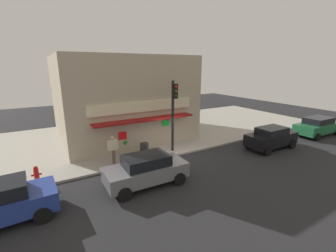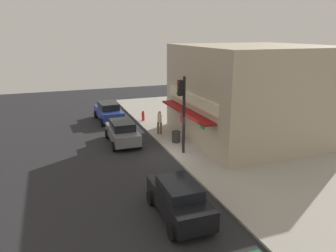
% 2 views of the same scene
% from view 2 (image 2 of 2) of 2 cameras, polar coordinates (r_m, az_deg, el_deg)
% --- Properties ---
extents(ground_plane, '(53.10, 53.10, 0.00)m').
position_cam_2_polar(ground_plane, '(20.43, 0.49, -5.22)').
color(ground_plane, '#232326').
extents(sidewalk, '(35.40, 11.95, 0.12)m').
position_cam_2_polar(sidewalk, '(23.07, 14.54, -3.03)').
color(sidewalk, '#A39E93').
rests_on(sidewalk, ground_plane).
extents(corner_building, '(9.89, 10.38, 6.51)m').
position_cam_2_polar(corner_building, '(23.92, 14.76, 5.87)').
color(corner_building, tan).
rests_on(corner_building, sidewalk).
extents(traffic_light, '(0.32, 0.58, 4.83)m').
position_cam_2_polar(traffic_light, '(19.64, 2.55, 3.75)').
color(traffic_light, black).
rests_on(traffic_light, sidewalk).
extents(fire_hydrant, '(0.48, 0.24, 0.86)m').
position_cam_2_polar(fire_hydrant, '(27.85, -4.43, 1.81)').
color(fire_hydrant, red).
rests_on(fire_hydrant, sidewalk).
extents(trash_can, '(0.58, 0.58, 0.79)m').
position_cam_2_polar(trash_can, '(22.33, 1.44, -1.91)').
color(trash_can, '#2D2D2D').
rests_on(trash_can, sidewalk).
extents(pedestrian, '(0.63, 0.39, 1.76)m').
position_cam_2_polar(pedestrian, '(24.00, -1.52, 0.87)').
color(pedestrian, brown).
rests_on(pedestrian, sidewalk).
extents(potted_plant_by_doorway, '(0.63, 0.63, 1.02)m').
position_cam_2_polar(potted_plant_by_doorway, '(23.58, 3.40, -0.49)').
color(potted_plant_by_doorway, '#59595B').
rests_on(potted_plant_by_doorway, sidewalk).
extents(potted_plant_by_window, '(0.70, 0.70, 1.08)m').
position_cam_2_polar(potted_plant_by_window, '(21.62, 6.18, -1.90)').
color(potted_plant_by_window, '#59595B').
rests_on(potted_plant_by_window, sidewalk).
extents(parked_car_blue, '(4.35, 2.14, 1.64)m').
position_cam_2_polar(parked_car_blue, '(28.54, -10.51, 2.55)').
color(parked_car_blue, navy).
rests_on(parked_car_blue, ground_plane).
extents(parked_car_grey, '(4.15, 2.00, 1.59)m').
position_cam_2_polar(parked_car_grey, '(22.62, -8.09, -1.03)').
color(parked_car_grey, slate).
rests_on(parked_car_grey, ground_plane).
extents(parked_car_black, '(3.98, 1.89, 1.59)m').
position_cam_2_polar(parked_car_black, '(13.71, 1.98, -12.82)').
color(parked_car_black, black).
rests_on(parked_car_black, ground_plane).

